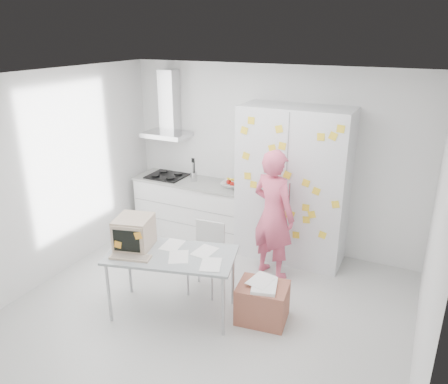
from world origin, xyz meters
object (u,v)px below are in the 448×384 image
at_px(person, 273,215).
at_px(desk, 147,242).
at_px(chair, 207,253).
at_px(cardboard_box, 262,302).

height_order(person, desk, person).
distance_m(person, desk, 1.70).
bearing_deg(chair, cardboard_box, -23.91).
bearing_deg(desk, cardboard_box, 0.79).
distance_m(chair, cardboard_box, 0.96).
xyz_separation_m(desk, chair, (0.41, 0.66, -0.36)).
height_order(person, chair, person).
relative_size(desk, cardboard_box, 2.58).
height_order(desk, cardboard_box, desk).
distance_m(person, chair, 1.00).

